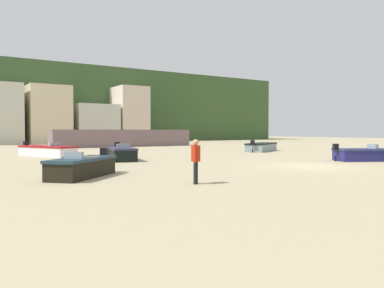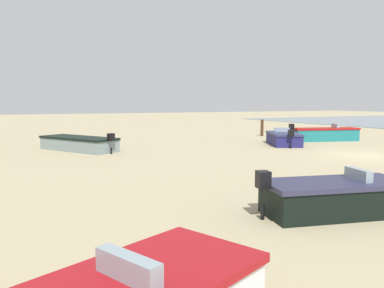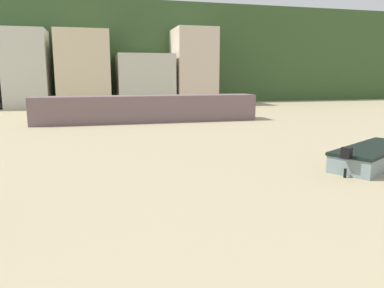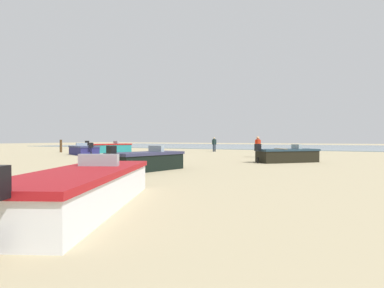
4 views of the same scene
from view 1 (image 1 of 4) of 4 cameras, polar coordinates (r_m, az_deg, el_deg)
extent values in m
plane|color=tan|center=(21.98, 16.84, -3.16)|extent=(160.00, 160.00, 0.00)
cube|color=#36512A|center=(82.04, -21.00, 5.04)|extent=(90.00, 32.00, 13.08)
cube|color=#725B5E|center=(47.92, -9.98, 0.85)|extent=(17.31, 2.40, 2.06)
cube|color=beige|center=(61.19, -25.88, 4.00)|extent=(4.59, 5.00, 8.65)
cube|color=beige|center=(62.78, -20.41, 4.04)|extent=(5.96, 6.18, 8.69)
cube|color=beige|center=(64.61, -14.17, 2.90)|extent=(6.64, 6.10, 6.14)
cube|color=beige|center=(67.09, -9.25, 4.26)|extent=(4.90, 6.59, 9.31)
cube|color=black|center=(16.68, -15.80, -3.55)|extent=(3.52, 3.47, 0.69)
cube|color=#1F3442|center=(16.65, -15.81, -2.16)|extent=(3.64, 3.60, 0.12)
cube|color=black|center=(18.44, -12.77, -1.18)|extent=(0.42, 0.42, 0.40)
cylinder|color=black|center=(18.49, -12.75, -3.53)|extent=(0.14, 0.14, 0.35)
cube|color=#8C9EA8|center=(16.07, -16.93, -1.60)|extent=(0.66, 0.67, 0.28)
cube|color=olive|center=(17.05, -15.06, -1.89)|extent=(0.91, 0.93, 0.08)
cube|color=black|center=(25.63, -10.30, -1.59)|extent=(2.14, 3.67, 0.71)
cube|color=#2D2E49|center=(25.61, -10.31, -0.67)|extent=(2.24, 3.78, 0.12)
cube|color=black|center=(27.48, -10.97, -0.12)|extent=(0.37, 0.34, 0.40)
cylinder|color=black|center=(27.51, -10.96, -1.73)|extent=(0.12, 0.12, 0.35)
cube|color=#8C9EA8|center=(25.01, -10.08, -0.27)|extent=(0.87, 0.38, 0.28)
cube|color=gray|center=(37.23, 10.16, -0.54)|extent=(5.03, 3.83, 0.66)
cube|color=black|center=(37.22, 10.16, 0.06)|extent=(5.16, 3.95, 0.12)
cube|color=black|center=(34.71, 8.89, 0.23)|extent=(0.40, 0.42, 0.40)
cylinder|color=black|center=(34.74, 8.88, -0.98)|extent=(0.14, 0.14, 0.33)
cube|color=navy|center=(27.11, 23.90, -1.58)|extent=(3.79, 2.97, 0.67)
cube|color=navy|center=(27.09, 23.91, -0.74)|extent=(3.92, 3.09, 0.12)
cube|color=black|center=(26.17, 20.34, -0.39)|extent=(0.39, 0.41, 0.40)
cylinder|color=black|center=(26.21, 20.32, -2.02)|extent=(0.13, 0.13, 0.34)
cube|color=#8C9EA8|center=(27.39, 25.00, -0.31)|extent=(0.61, 0.96, 0.28)
cube|color=silver|center=(31.21, -20.49, -1.09)|extent=(3.42, 5.24, 0.67)
cube|color=#A1141A|center=(31.19, -20.50, -0.37)|extent=(3.53, 5.36, 0.12)
cube|color=black|center=(33.41, -23.21, 0.05)|extent=(0.41, 0.38, 0.40)
cylinder|color=black|center=(33.44, -23.19, -1.22)|extent=(0.13, 0.13, 0.34)
cube|color=#8C9EA8|center=(30.47, -19.53, -0.03)|extent=(0.92, 0.55, 0.28)
cylinder|color=black|center=(13.98, 0.50, -4.27)|extent=(0.20, 0.20, 0.82)
cylinder|color=black|center=(14.18, 0.59, -4.18)|extent=(0.20, 0.20, 0.82)
cylinder|color=#B32712|center=(14.02, 0.55, -1.38)|extent=(0.48, 0.48, 0.58)
cylinder|color=#B32712|center=(13.80, 0.45, -1.60)|extent=(0.13, 0.13, 0.54)
cylinder|color=#B32712|center=(14.24, 0.65, -1.49)|extent=(0.13, 0.13, 0.54)
sphere|color=tan|center=(14.00, 0.55, 0.25)|extent=(0.31, 0.31, 0.22)
camera|label=2|loc=(30.91, -27.19, 3.23)|focal=35.92mm
camera|label=3|loc=(20.79, 11.75, 6.50)|focal=35.01mm
camera|label=4|loc=(35.13, -29.73, 0.88)|focal=28.57mm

